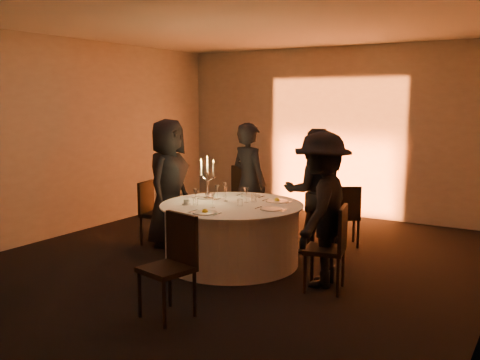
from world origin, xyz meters
The scene contains 32 objects.
floor centered at (0.00, 0.00, 0.00)m, with size 7.00×7.00×0.00m, color black.
ceiling centered at (0.00, 0.00, 3.00)m, with size 7.00×7.00×0.00m, color silver.
wall_back centered at (0.00, 3.50, 1.50)m, with size 7.00×7.00×0.00m, color #9E9892.
wall_left centered at (-3.00, 0.00, 1.50)m, with size 7.00×7.00×0.00m, color #9E9892.
uplighter_fixture centered at (0.00, 3.20, 0.05)m, with size 0.25×0.12×0.10m, color black.
banquet_table centered at (0.00, 0.00, 0.38)m, with size 1.80×1.80×0.77m.
chair_left centered at (-1.50, 0.24, 0.51)m, with size 0.46×0.46×0.90m.
chair_back_left centered at (-0.54, 1.33, 0.61)m, with size 0.60×0.60×1.07m.
chair_back_right centered at (0.95, 1.51, 0.49)m, with size 0.53×0.53×0.88m.
chair_right centered at (1.45, -0.27, 0.53)m, with size 0.49×0.49×0.94m.
chair_front centered at (0.39, -1.68, 0.56)m, with size 0.51×0.51×0.99m.
guest_left centered at (-1.25, 0.29, 0.90)m, with size 0.88×0.57×1.80m, color black.
guest_back_left centered at (-0.37, 1.06, 0.87)m, with size 0.64×0.42×1.74m, color black.
guest_back_right centered at (0.69, 0.98, 0.85)m, with size 0.82×0.64×1.69m, color black.
guest_right centered at (1.27, -0.14, 0.87)m, with size 1.12×0.64×1.73m, color black.
plate_left centered at (-0.50, 0.16, 0.78)m, with size 0.35×0.25×0.01m.
plate_back_left centered at (-0.08, 0.60, 0.78)m, with size 0.35×0.27×0.01m.
plate_back_right centered at (0.41, 0.44, 0.79)m, with size 0.35×0.29×0.08m.
plate_right centered at (0.58, -0.05, 0.78)m, with size 0.36×0.27×0.01m.
plate_front centered at (0.02, -0.62, 0.79)m, with size 0.36×0.28×0.08m.
coffee_cup centered at (-0.47, -0.31, 0.80)m, with size 0.11×0.11×0.07m.
candelabra centered at (-0.45, 0.12, 0.97)m, with size 0.24×0.12×0.58m.
wine_glass_a centered at (-0.17, 0.12, 0.91)m, with size 0.07×0.07×0.19m.
wine_glass_b centered at (-0.39, -0.23, 0.91)m, with size 0.07×0.07×0.19m.
wine_glass_c centered at (-0.37, 0.41, 0.91)m, with size 0.07×0.07×0.19m.
wine_glass_d centered at (0.11, 0.18, 0.91)m, with size 0.07×0.07×0.19m.
wine_glass_e centered at (-0.07, -0.32, 0.91)m, with size 0.07×0.07×0.19m.
wine_glass_f centered at (-0.34, 0.19, 0.91)m, with size 0.07×0.07×0.19m.
tumbler_a centered at (0.16, -0.06, 0.82)m, with size 0.07×0.07×0.09m, color white.
tumbler_b centered at (-0.32, -0.33, 0.82)m, with size 0.07×0.07×0.09m, color white.
tumbler_c centered at (0.17, 0.26, 0.82)m, with size 0.07×0.07×0.09m, color white.
tumbler_d centered at (0.11, 0.35, 0.82)m, with size 0.07×0.07×0.09m, color white.
Camera 1 is at (3.50, -5.57, 2.06)m, focal length 40.00 mm.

